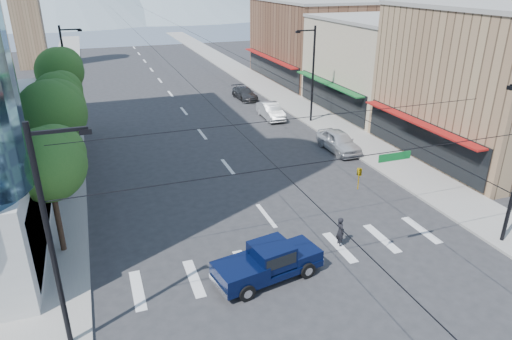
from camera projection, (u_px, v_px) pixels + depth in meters
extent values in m
plane|color=#28282B|center=(311.00, 273.00, 21.90)|extent=(160.00, 160.00, 0.00)
cube|color=gray|center=(64.00, 98.00, 52.67)|extent=(4.00, 120.00, 0.15)
cube|color=gray|center=(258.00, 82.00, 60.18)|extent=(4.00, 120.00, 0.15)
cube|color=#8C6B4C|center=(493.00, 84.00, 34.63)|extent=(12.00, 14.00, 11.00)
cube|color=tan|center=(384.00, 66.00, 47.12)|extent=(12.00, 14.00, 9.00)
cube|color=brown|center=(315.00, 41.00, 60.74)|extent=(12.00, 18.00, 10.00)
cube|color=#8C6B4C|center=(24.00, 6.00, 66.74)|extent=(4.00, 4.00, 18.00)
cylinder|color=black|center=(57.00, 213.00, 22.68)|extent=(0.28, 0.28, 4.55)
sphere|color=#20521B|center=(48.00, 165.00, 21.66)|extent=(3.64, 3.64, 3.64)
sphere|color=#20521B|center=(55.00, 154.00, 21.88)|extent=(2.86, 2.86, 2.86)
cylinder|color=black|center=(60.00, 159.00, 28.62)|extent=(0.28, 0.28, 5.11)
sphere|color=#20521B|center=(52.00, 114.00, 27.47)|extent=(4.09, 4.09, 4.09)
sphere|color=#20521B|center=(58.00, 105.00, 27.69)|extent=(3.21, 3.21, 3.21)
cylinder|color=black|center=(64.00, 130.00, 34.78)|extent=(0.28, 0.28, 4.55)
sphere|color=#20521B|center=(58.00, 97.00, 33.75)|extent=(3.64, 3.64, 3.64)
sphere|color=#20521B|center=(63.00, 90.00, 33.98)|extent=(2.86, 2.86, 2.86)
cylinder|color=black|center=(65.00, 104.00, 40.71)|extent=(0.28, 0.28, 5.11)
sphere|color=#20521B|center=(60.00, 71.00, 39.56)|extent=(4.09, 4.09, 4.09)
sphere|color=#20521B|center=(64.00, 66.00, 39.79)|extent=(3.21, 3.21, 3.21)
cylinder|color=black|center=(51.00, 246.00, 15.88)|extent=(0.20, 0.20, 9.00)
cylinder|color=black|center=(329.00, 161.00, 18.59)|extent=(21.60, 0.04, 0.04)
imported|color=gold|center=(359.00, 179.00, 19.48)|extent=(0.16, 0.20, 1.00)
cube|color=#0C6626|center=(395.00, 157.00, 19.69)|extent=(1.60, 0.06, 0.35)
cylinder|color=black|center=(67.00, 75.00, 42.66)|extent=(0.20, 0.20, 9.00)
cube|color=black|center=(70.00, 30.00, 41.33)|extent=(1.80, 0.12, 0.12)
cube|color=black|center=(80.00, 30.00, 41.62)|extent=(0.40, 0.25, 0.18)
cylinder|color=black|center=(313.00, 76.00, 42.51)|extent=(0.20, 0.20, 9.00)
cube|color=black|center=(306.00, 30.00, 40.61)|extent=(1.80, 0.12, 0.12)
cube|color=black|center=(298.00, 32.00, 40.40)|extent=(0.40, 0.25, 0.18)
cube|color=black|center=(268.00, 269.00, 21.34)|extent=(5.37, 2.74, 0.33)
cube|color=black|center=(300.00, 251.00, 22.03)|extent=(1.78, 2.01, 0.51)
cube|color=black|center=(271.00, 254.00, 21.13)|extent=(2.05, 2.01, 1.02)
cube|color=black|center=(272.00, 253.00, 21.09)|extent=(1.87, 2.00, 0.56)
cube|color=black|center=(240.00, 271.00, 20.49)|extent=(2.44, 2.21, 0.61)
cube|color=silver|center=(312.00, 253.00, 22.52)|extent=(0.42, 1.76, 0.33)
cube|color=silver|center=(219.00, 286.00, 20.16)|extent=(0.42, 1.76, 0.28)
cylinder|color=black|center=(307.00, 270.00, 21.44)|extent=(0.82, 0.41, 0.78)
cylinder|color=black|center=(286.00, 252.00, 22.84)|extent=(0.82, 0.41, 0.78)
cylinder|color=black|center=(247.00, 293.00, 19.93)|extent=(0.82, 0.41, 0.78)
cylinder|color=black|center=(228.00, 272.00, 21.34)|extent=(0.82, 0.41, 0.78)
imported|color=black|center=(340.00, 231.00, 23.86)|extent=(0.43, 0.62, 1.63)
imported|color=silver|center=(339.00, 141.00, 36.72)|extent=(1.98, 4.88, 1.66)
imported|color=silver|center=(271.00, 111.00, 45.12)|extent=(1.76, 4.69, 1.53)
imported|color=#2F2F32|center=(245.00, 93.00, 52.18)|extent=(2.13, 4.66, 1.32)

